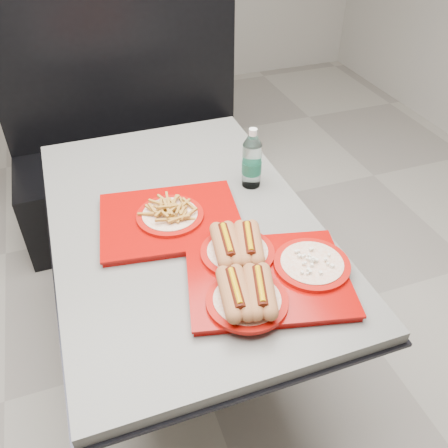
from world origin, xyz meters
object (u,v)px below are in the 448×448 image
object	(u,v)px
tray_near	(261,272)
booth_bench	(134,155)
water_bottle	(252,162)
diner_table	(184,252)
tray_far	(170,217)

from	to	relation	value
tray_near	booth_bench	bearing A→B (deg)	95.48
water_bottle	diner_table	bearing A→B (deg)	-159.54
tray_far	water_bottle	size ratio (longest dim) A/B	2.20
diner_table	booth_bench	size ratio (longest dim) A/B	1.05
diner_table	tray_near	bearing A→B (deg)	-69.67
booth_bench	water_bottle	xyz separation A→B (m)	(0.31, -0.98, 0.45)
booth_bench	water_bottle	world-z (taller)	booth_bench
water_bottle	tray_near	bearing A→B (deg)	-108.84
tray_near	water_bottle	distance (m)	0.53
diner_table	tray_near	world-z (taller)	tray_near
water_bottle	tray_far	bearing A→B (deg)	-159.83
tray_far	diner_table	bearing A→B (deg)	18.18
booth_bench	tray_far	xyz separation A→B (m)	(-0.05, -1.11, 0.38)
tray_near	tray_far	world-z (taller)	tray_near
tray_far	water_bottle	distance (m)	0.39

